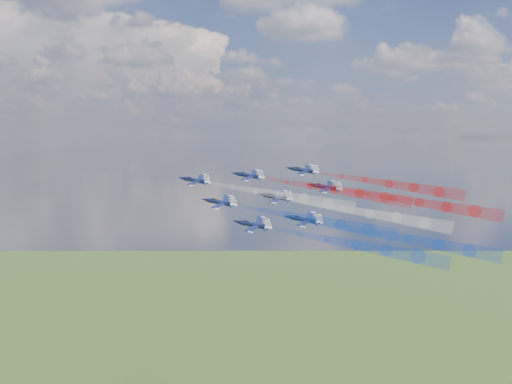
{
  "coord_description": "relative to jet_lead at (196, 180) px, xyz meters",
  "views": [
    {
      "loc": [
        -5.3,
        -158.09,
        189.23
      ],
      "look_at": [
        10.89,
        20.6,
        172.92
      ],
      "focal_mm": 41.69,
      "sensor_mm": 36.0,
      "label": 1
    }
  ],
  "objects": [
    {
      "name": "trail_inner_left",
      "position": [
        32.32,
        -28.66,
        -8.95
      ],
      "size": [
        42.59,
        25.09,
        10.91
      ],
      "primitive_type": null,
      "rotation": [
        0.14,
        -0.32,
        1.06
      ],
      "color": "blue"
    },
    {
      "name": "trail_outer_left",
      "position": [
        40.81,
        -42.64,
        -13.6
      ],
      "size": [
        42.59,
        25.09,
        10.91
      ],
      "primitive_type": null,
      "rotation": [
        0.14,
        -0.32,
        1.06
      ],
      "color": "blue"
    },
    {
      "name": "trail_outer_right",
      "position": [
        60.44,
        -7.12,
        -0.88
      ],
      "size": [
        42.59,
        25.09,
        10.91
      ],
      "primitive_type": null,
      "rotation": [
        0.14,
        -0.32,
        1.06
      ],
      "color": "red"
    },
    {
      "name": "trail_inner_right",
      "position": [
        42.05,
        -11.56,
        -2.27
      ],
      "size": [
        42.59,
        25.09,
        10.91
      ],
      "primitive_type": null,
      "rotation": [
        0.14,
        -0.32,
        1.06
      ],
      "color": "red"
    },
    {
      "name": "jet_rear_left",
      "position": [
        30.17,
        -27.34,
        -9.14
      ],
      "size": [
        15.19,
        14.4,
        7.55
      ],
      "primitive_type": null,
      "rotation": [
        0.14,
        -0.32,
        1.06
      ],
      "color": "black"
    },
    {
      "name": "jet_inner_left",
      "position": [
        7.32,
        -16.08,
        -5.33
      ],
      "size": [
        15.19,
        14.4,
        7.55
      ],
      "primitive_type": null,
      "rotation": [
        0.14,
        -0.32,
        1.06
      ],
      "color": "black"
    },
    {
      "name": "jet_rear_right",
      "position": [
        39.8,
        -9.39,
        -1.64
      ],
      "size": [
        15.19,
        14.4,
        7.55
      ],
      "primitive_type": null,
      "rotation": [
        0.14,
        -0.32,
        1.06
      ],
      "color": "black"
    },
    {
      "name": "jet_lead",
      "position": [
        0.0,
        0.0,
        0.0
      ],
      "size": [
        15.19,
        14.4,
        7.55
      ],
      "primitive_type": null,
      "rotation": [
        0.14,
        -0.32,
        1.06
      ],
      "color": "black"
    },
    {
      "name": "jet_inner_right",
      "position": [
        17.04,
        1.01,
        1.36
      ],
      "size": [
        15.19,
        14.4,
        7.55
      ],
      "primitive_type": null,
      "rotation": [
        0.14,
        -0.32,
        1.06
      ],
      "color": "black"
    },
    {
      "name": "jet_center_third",
      "position": [
        24.33,
        -11.75,
        -4.34
      ],
      "size": [
        15.19,
        14.4,
        7.55
      ],
      "primitive_type": null,
      "rotation": [
        0.14,
        -0.32,
        1.06
      ],
      "color": "black"
    },
    {
      "name": "trail_rear_right",
      "position": [
        64.8,
        -21.96,
        -5.27
      ],
      "size": [
        42.59,
        25.09,
        10.91
      ],
      "primitive_type": null,
      "rotation": [
        0.14,
        -0.32,
        1.06
      ],
      "color": "red"
    },
    {
      "name": "jet_outer_left",
      "position": [
        15.8,
        -30.06,
        -9.97
      ],
      "size": [
        15.19,
        14.4,
        7.55
      ],
      "primitive_type": null,
      "rotation": [
        0.14,
        -0.32,
        1.06
      ],
      "color": "black"
    },
    {
      "name": "trail_rear_left",
      "position": [
        55.18,
        -39.92,
        -12.76
      ],
      "size": [
        42.59,
        25.09,
        10.91
      ],
      "primitive_type": null,
      "rotation": [
        0.14,
        -0.32,
        1.06
      ],
      "color": "blue"
    },
    {
      "name": "trail_center_third",
      "position": [
        49.34,
        -24.32,
        -7.97
      ],
      "size": [
        42.59,
        25.09,
        10.91
      ],
      "primitive_type": null,
      "rotation": [
        0.14,
        -0.32,
        1.06
      ],
      "color": "white"
    },
    {
      "name": "jet_outer_right",
      "position": [
        35.43,
        5.45,
        2.75
      ],
      "size": [
        15.19,
        14.4,
        7.55
      ],
      "primitive_type": null,
      "rotation": [
        0.14,
        -0.32,
        1.06
      ],
      "color": "black"
    },
    {
      "name": "trail_lead",
      "position": [
        25.01,
        -12.57,
        -3.63
      ],
      "size": [
        42.59,
        25.09,
        10.91
      ],
      "primitive_type": null,
      "rotation": [
        0.14,
        -0.32,
        1.06
      ],
      "color": "white"
    }
  ]
}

